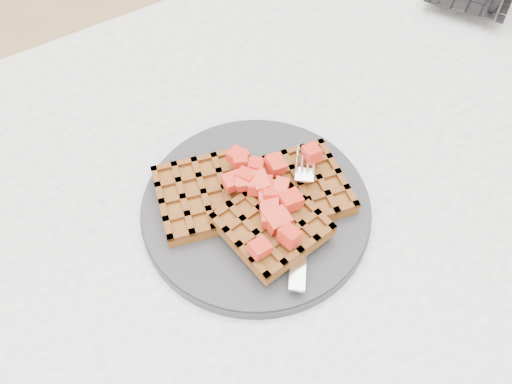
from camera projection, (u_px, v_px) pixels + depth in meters
The scene contains 6 objects.
ground at pixel (302, 372), 1.28m from camera, with size 4.00×4.00×0.00m, color tan.
table at pixel (333, 223), 0.76m from camera, with size 1.20×0.80×0.75m.
plate at pixel (256, 209), 0.63m from camera, with size 0.25×0.25×0.02m, color #242427.
waffles at pixel (258, 201), 0.61m from camera, with size 0.21×0.19×0.03m.
strawberry_pile at pixel (256, 184), 0.59m from camera, with size 0.15×0.15×0.02m, color #A20F06, non-canonical shape.
fork at pixel (302, 210), 0.61m from camera, with size 0.02×0.18×0.02m, color silver, non-canonical shape.
Camera 1 is at (-0.30, -0.29, 1.28)m, focal length 40.00 mm.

